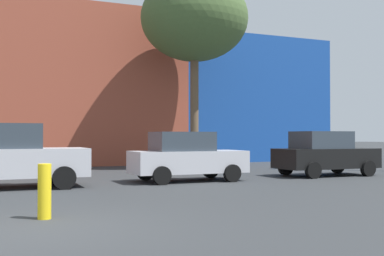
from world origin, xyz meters
TOP-DOWN VIEW (x-y plane):
  - ground_plane at (0.00, 0.00)m, footprint 200.00×200.00m
  - parked_car_2 at (-0.10, 6.68)m, footprint 4.31×2.11m
  - parked_car_3 at (5.47, 6.68)m, footprint 3.80×1.87m
  - parked_car_4 at (11.17, 6.68)m, footprint 3.90×1.92m
  - bare_tree_0 at (8.32, 12.61)m, footprint 5.08×5.08m
  - bollard_yellow_2 at (0.33, 0.93)m, footprint 0.24×0.24m

SIDE VIEW (x-z plane):
  - ground_plane at x=0.00m, z-range 0.00..0.00m
  - bollard_yellow_2 at x=0.33m, z-range 0.00..1.00m
  - parked_car_3 at x=5.47m, z-range 0.00..1.64m
  - parked_car_4 at x=11.17m, z-range 0.00..1.68m
  - parked_car_2 at x=-0.10m, z-range -0.01..1.86m
  - bare_tree_0 at x=8.32m, z-range 2.50..11.63m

